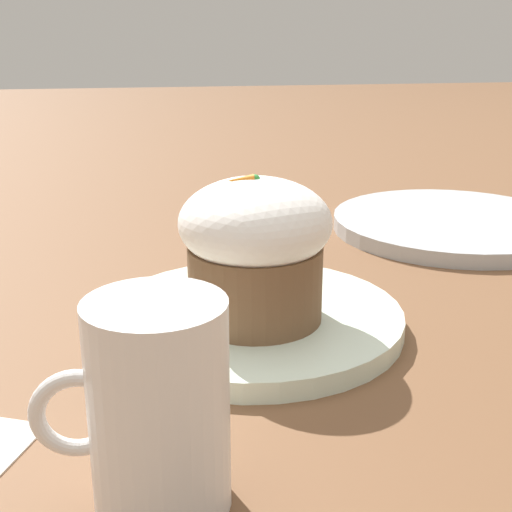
% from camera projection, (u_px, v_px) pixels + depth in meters
% --- Properties ---
extents(ground_plane, '(4.00, 4.00, 0.00)m').
position_uv_depth(ground_plane, '(252.00, 328.00, 0.56)').
color(ground_plane, brown).
extents(dessert_plate, '(0.23, 0.23, 0.02)m').
position_uv_depth(dessert_plate, '(252.00, 319.00, 0.55)').
color(dessert_plate, silver).
rests_on(dessert_plate, ground_plane).
extents(carrot_cake, '(0.11, 0.11, 0.11)m').
position_uv_depth(carrot_cake, '(256.00, 247.00, 0.52)').
color(carrot_cake, brown).
rests_on(carrot_cake, dessert_plate).
extents(spoon, '(0.04, 0.13, 0.01)m').
position_uv_depth(spoon, '(245.00, 305.00, 0.55)').
color(spoon, '#B7B7BC').
rests_on(spoon, dessert_plate).
extents(coffee_cup, '(0.09, 0.07, 0.11)m').
position_uv_depth(coffee_cup, '(157.00, 407.00, 0.34)').
color(coffee_cup, white).
rests_on(coffee_cup, ground_plane).
extents(side_plate, '(0.27, 0.27, 0.02)m').
position_uv_depth(side_plate, '(453.00, 224.00, 0.81)').
color(side_plate, '#B2B7BC').
rests_on(side_plate, ground_plane).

